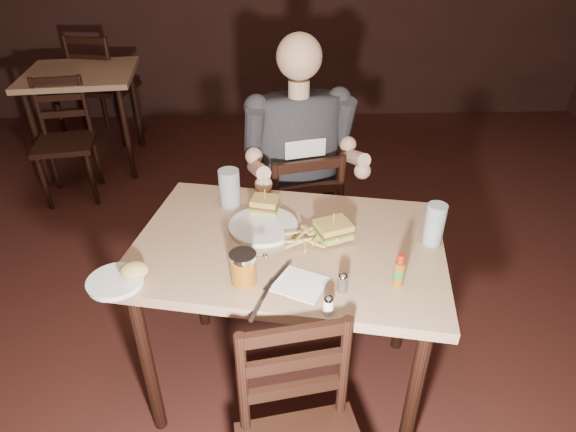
{
  "coord_description": "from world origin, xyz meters",
  "views": [
    {
      "loc": [
        -0.14,
        -1.32,
        1.78
      ],
      "look_at": [
        -0.08,
        0.16,
        0.85
      ],
      "focal_mm": 30.0,
      "sensor_mm": 36.0,
      "label": 1
    }
  ],
  "objects_px": {
    "syrup_dispenser": "(243,268)",
    "bg_table": "(82,83)",
    "dinner_plate": "(263,227)",
    "glass_right": "(434,224)",
    "bg_chair_near": "(65,143)",
    "hot_sauce": "(399,270)",
    "main_table": "(288,261)",
    "chair_far": "(297,220)",
    "diner": "(301,139)",
    "glass_left": "(230,188)",
    "bg_chair_far": "(107,87)",
    "side_plate": "(116,282)"
  },
  "relations": [
    {
      "from": "syrup_dispenser",
      "to": "bg_table",
      "type": "bearing_deg",
      "value": 129.8
    },
    {
      "from": "dinner_plate",
      "to": "syrup_dispenser",
      "type": "distance_m",
      "value": 0.32
    },
    {
      "from": "bg_table",
      "to": "glass_right",
      "type": "bearing_deg",
      "value": -48.86
    },
    {
      "from": "bg_chair_near",
      "to": "glass_right",
      "type": "bearing_deg",
      "value": -51.15
    },
    {
      "from": "hot_sauce",
      "to": "bg_table",
      "type": "bearing_deg",
      "value": 126.08
    },
    {
      "from": "main_table",
      "to": "chair_far",
      "type": "distance_m",
      "value": 0.73
    },
    {
      "from": "diner",
      "to": "chair_far",
      "type": "bearing_deg",
      "value": 90.0
    },
    {
      "from": "main_table",
      "to": "glass_left",
      "type": "height_order",
      "value": "glass_left"
    },
    {
      "from": "bg_table",
      "to": "bg_chair_near",
      "type": "bearing_deg",
      "value": -90.0
    },
    {
      "from": "bg_table",
      "to": "hot_sauce",
      "type": "relative_size",
      "value": 7.67
    },
    {
      "from": "glass_left",
      "to": "syrup_dispenser",
      "type": "distance_m",
      "value": 0.5
    },
    {
      "from": "bg_chair_near",
      "to": "diner",
      "type": "distance_m",
      "value": 1.99
    },
    {
      "from": "bg_chair_far",
      "to": "side_plate",
      "type": "relative_size",
      "value": 5.36
    },
    {
      "from": "bg_table",
      "to": "syrup_dispenser",
      "type": "xyz_separation_m",
      "value": [
        1.35,
        -2.51,
        0.15
      ]
    },
    {
      "from": "main_table",
      "to": "chair_far",
      "type": "bearing_deg",
      "value": 84.27
    },
    {
      "from": "bg_table",
      "to": "dinner_plate",
      "type": "bearing_deg",
      "value": -57.29
    },
    {
      "from": "main_table",
      "to": "hot_sauce",
      "type": "xyz_separation_m",
      "value": [
        0.34,
        -0.25,
        0.15
      ]
    },
    {
      "from": "chair_far",
      "to": "syrup_dispenser",
      "type": "distance_m",
      "value": 1.01
    },
    {
      "from": "diner",
      "to": "glass_left",
      "type": "distance_m",
      "value": 0.48
    },
    {
      "from": "glass_left",
      "to": "main_table",
      "type": "bearing_deg",
      "value": -50.12
    },
    {
      "from": "diner",
      "to": "glass_right",
      "type": "distance_m",
      "value": 0.79
    },
    {
      "from": "glass_left",
      "to": "glass_right",
      "type": "distance_m",
      "value": 0.8
    },
    {
      "from": "bg_table",
      "to": "chair_far",
      "type": "relative_size",
      "value": 1.04
    },
    {
      "from": "bg_chair_near",
      "to": "diner",
      "type": "bearing_deg",
      "value": -44.98
    },
    {
      "from": "bg_chair_far",
      "to": "hot_sauce",
      "type": "xyz_separation_m",
      "value": [
        1.85,
        -3.09,
        0.35
      ]
    },
    {
      "from": "dinner_plate",
      "to": "glass_right",
      "type": "relative_size",
      "value": 1.59
    },
    {
      "from": "bg_table",
      "to": "dinner_plate",
      "type": "height_order",
      "value": "dinner_plate"
    },
    {
      "from": "diner",
      "to": "syrup_dispenser",
      "type": "bearing_deg",
      "value": -119.17
    },
    {
      "from": "bg_table",
      "to": "hot_sauce",
      "type": "height_order",
      "value": "hot_sauce"
    },
    {
      "from": "chair_far",
      "to": "hot_sauce",
      "type": "height_order",
      "value": "hot_sauce"
    },
    {
      "from": "side_plate",
      "to": "dinner_plate",
      "type": "bearing_deg",
      "value": 32.73
    },
    {
      "from": "bg_chair_far",
      "to": "main_table",
      "type": "bearing_deg",
      "value": 130.07
    },
    {
      "from": "bg_chair_far",
      "to": "glass_right",
      "type": "bearing_deg",
      "value": 137.37
    },
    {
      "from": "bg_chair_far",
      "to": "syrup_dispenser",
      "type": "height_order",
      "value": "bg_chair_far"
    },
    {
      "from": "hot_sauce",
      "to": "side_plate",
      "type": "height_order",
      "value": "hot_sauce"
    },
    {
      "from": "dinner_plate",
      "to": "hot_sauce",
      "type": "height_order",
      "value": "hot_sauce"
    },
    {
      "from": "bg_chair_near",
      "to": "dinner_plate",
      "type": "distance_m",
      "value": 2.2
    },
    {
      "from": "glass_right",
      "to": "side_plate",
      "type": "xyz_separation_m",
      "value": [
        -1.08,
        -0.19,
        -0.07
      ]
    },
    {
      "from": "bg_chair_near",
      "to": "syrup_dispenser",
      "type": "relative_size",
      "value": 7.46
    },
    {
      "from": "bg_table",
      "to": "diner",
      "type": "bearing_deg",
      "value": -46.28
    },
    {
      "from": "bg_table",
      "to": "bg_chair_near",
      "type": "relative_size",
      "value": 1.06
    },
    {
      "from": "diner",
      "to": "side_plate",
      "type": "height_order",
      "value": "diner"
    },
    {
      "from": "glass_right",
      "to": "dinner_plate",
      "type": "bearing_deg",
      "value": 169.33
    },
    {
      "from": "main_table",
      "to": "dinner_plate",
      "type": "xyz_separation_m",
      "value": [
        -0.09,
        0.09,
        0.1
      ]
    },
    {
      "from": "bg_chair_near",
      "to": "dinner_plate",
      "type": "bearing_deg",
      "value": -59.46
    },
    {
      "from": "bg_chair_near",
      "to": "glass_left",
      "type": "height_order",
      "value": "glass_left"
    },
    {
      "from": "dinner_plate",
      "to": "syrup_dispenser",
      "type": "height_order",
      "value": "syrup_dispenser"
    },
    {
      "from": "diner",
      "to": "bg_table",
      "type": "bearing_deg",
      "value": 119.76
    },
    {
      "from": "bg_table",
      "to": "glass_right",
      "type": "xyz_separation_m",
      "value": [
        2.02,
        -2.32,
        0.17
      ]
    },
    {
      "from": "bg_chair_near",
      "to": "syrup_dispenser",
      "type": "xyz_separation_m",
      "value": [
        1.35,
        -1.96,
        0.41
      ]
    }
  ]
}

